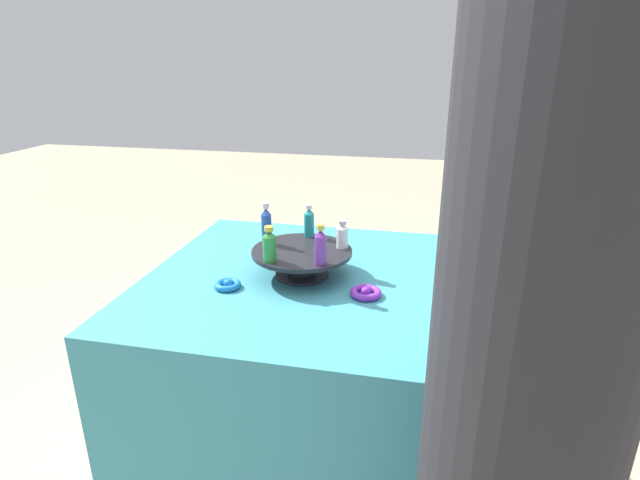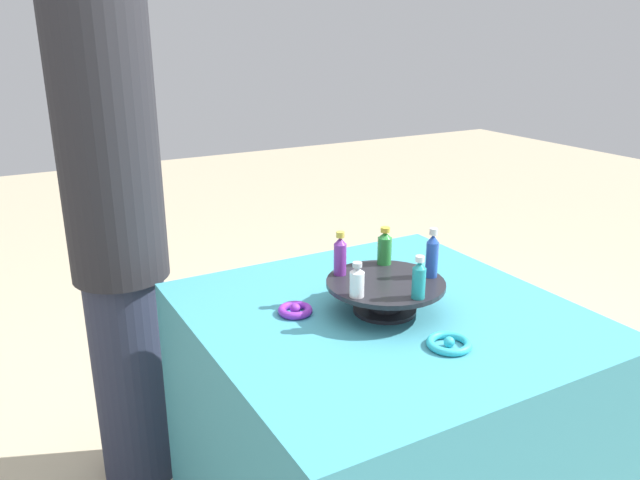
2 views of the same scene
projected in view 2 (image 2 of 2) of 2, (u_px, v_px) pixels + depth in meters
name	position (u px, v px, depth m)	size (l,w,h in m)	color
party_table	(380.00, 437.00, 1.74)	(0.94, 0.94, 0.77)	teal
display_stand	(385.00, 290.00, 1.59)	(0.30, 0.30, 0.08)	black
bottle_blue	(432.00, 255.00, 1.59)	(0.03, 0.03, 0.13)	#234CAD
bottle_green	(385.00, 247.00, 1.69)	(0.04, 0.04, 0.10)	#288438
bottle_purple	(340.00, 255.00, 1.61)	(0.03, 0.03, 0.12)	#702D93
bottle_clear	(357.00, 281.00, 1.48)	(0.04, 0.04, 0.09)	silver
bottle_teal	(419.00, 279.00, 1.47)	(0.03, 0.03, 0.11)	teal
ribbon_bow_blue	(413.00, 277.00, 1.81)	(0.08, 0.08, 0.03)	blue
ribbon_bow_purple	(295.00, 310.00, 1.59)	(0.09, 0.09, 0.03)	purple
ribbon_bow_teal	(449.00, 343.00, 1.43)	(0.10, 0.10, 0.03)	#2DB7CC
person_figure	(117.00, 231.00, 1.91)	(0.30, 0.30, 1.74)	#282D42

